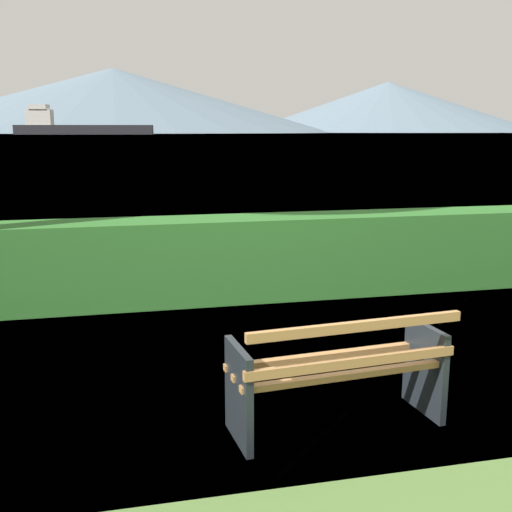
% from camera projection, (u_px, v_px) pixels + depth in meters
% --- Properties ---
extents(ground_plane, '(1400.00, 1400.00, 0.00)m').
position_uv_depth(ground_plane, '(334.00, 424.00, 4.41)').
color(ground_plane, '#4C6B33').
extents(water_surface, '(620.00, 620.00, 0.00)m').
position_uv_depth(water_surface, '(117.00, 134.00, 299.71)').
color(water_surface, '#7A99A8').
rests_on(water_surface, ground_plane).
extents(park_bench, '(1.57, 0.71, 0.87)m').
position_uv_depth(park_bench, '(339.00, 372.00, 4.27)').
color(park_bench, '#A0703F').
rests_on(park_bench, ground_plane).
extents(hedge_row, '(11.17, 0.74, 1.02)m').
position_uv_depth(hedge_row, '(239.00, 258.00, 7.66)').
color(hedge_row, '#2D6B28').
rests_on(hedge_row, ground_plane).
extents(cargo_ship_large, '(65.56, 17.58, 14.05)m').
position_uv_depth(cargo_ship_large, '(74.00, 126.00, 293.76)').
color(cargo_ship_large, '#232328').
rests_on(cargo_ship_large, water_surface).
extents(distant_hills, '(866.16, 384.94, 60.57)m').
position_uv_depth(distant_hills, '(67.00, 99.00, 525.59)').
color(distant_hills, slate).
rests_on(distant_hills, ground_plane).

